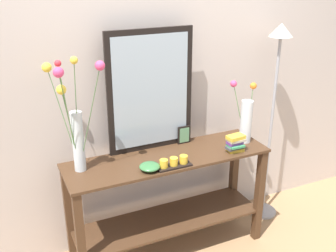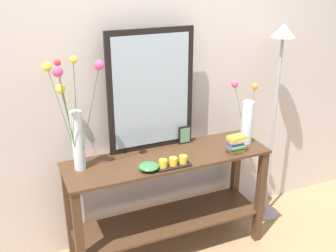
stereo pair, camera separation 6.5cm
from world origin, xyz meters
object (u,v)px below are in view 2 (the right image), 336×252
Objects in this scene: tall_vase_left at (74,121)px; decorative_bowl at (149,166)px; vase_right at (247,119)px; mirror_leaning at (151,91)px; candle_tray at (173,163)px; picture_frame_small at (185,135)px; console_table at (168,192)px; floor_lamp at (277,93)px; book_stack at (236,144)px.

tall_vase_left is 0.57m from decorative_bowl.
vase_right is 3.41× the size of decorative_bowl.
mirror_leaning reaches higher than candle_tray.
tall_vase_left is 1.64× the size of vase_right.
mirror_leaning is at bearing 93.38° from candle_tray.
decorative_bowl is at bearing -144.13° from picture_frame_small.
console_table is at bearing -4.19° from tall_vase_left.
console_table is 10.69× the size of picture_frame_small.
floor_lamp reaches higher than decorative_bowl.
console_table is at bearing -75.03° from mirror_leaning.
mirror_leaning reaches higher than console_table.
candle_tray is (-0.67, -0.15, -0.16)m from vase_right.
book_stack is at bearing -8.95° from tall_vase_left.
candle_tray is 0.51m from book_stack.
candle_tray is at bearing -127.09° from picture_frame_small.
decorative_bowl is (-0.15, -0.32, -0.41)m from mirror_leaning.
mirror_leaning is 1.13× the size of tall_vase_left.
vase_right reaches higher than book_stack.
tall_vase_left is 5.53× the size of book_stack.
candle_tray is 1.76× the size of picture_frame_small.
book_stack reaches higher than console_table.
tall_vase_left is 0.89m from picture_frame_small.
mirror_leaning reaches higher than tall_vase_left.
candle_tray reaches higher than decorative_bowl.
vase_right is 0.37m from floor_lamp.
floor_lamp is (0.50, 0.22, 0.26)m from book_stack.
console_table is at bearing 179.20° from vase_right.
picture_frame_small is (-0.44, 0.16, -0.12)m from vase_right.
vase_right is (1.27, -0.05, -0.16)m from tall_vase_left.
console_table is 3.12× the size of vase_right.
mirror_leaning is 0.53× the size of floor_lamp.
console_table is 0.61m from book_stack.
book_stack reaches higher than candle_tray.
picture_frame_small is (0.24, 0.31, 0.04)m from candle_tray.
console_table is at bearing 165.05° from book_stack.
mirror_leaning is at bearing 104.97° from console_table.
candle_tray is 0.39m from picture_frame_small.
mirror_leaning is at bearing 13.66° from tall_vase_left.
tall_vase_left is 5.60× the size of decorative_bowl.
tall_vase_left reaches higher than book_stack.
console_table is 10.64× the size of decorative_bowl.
book_stack is (0.48, -0.13, 0.36)m from console_table.
picture_frame_small is 1.00× the size of decorative_bowl.
tall_vase_left reaches higher than candle_tray.
floor_lamp is (0.77, -0.06, 0.25)m from picture_frame_small.
decorative_bowl is 0.99× the size of book_stack.
console_table is at bearing 79.38° from candle_tray.
decorative_bowl is at bearing -114.59° from mirror_leaning.
tall_vase_left is at bearing 161.21° from candle_tray.
console_table is at bearing 34.84° from decorative_bowl.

